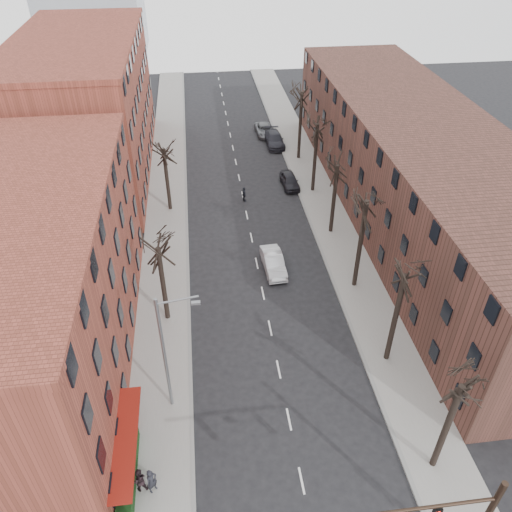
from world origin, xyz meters
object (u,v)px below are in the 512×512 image
object	(u,v)px
parked_car_near	(290,181)
parked_car_mid	(274,139)
silver_sedan	(273,262)
pedestrian_a	(152,481)

from	to	relation	value
parked_car_near	parked_car_mid	size ratio (longest dim) A/B	0.79
parked_car_near	parked_car_mid	xyz separation A→B (m)	(0.00, 10.86, 0.06)
parked_car_mid	silver_sedan	bearing A→B (deg)	-99.70
silver_sedan	pedestrian_a	world-z (taller)	pedestrian_a
parked_car_near	silver_sedan	bearing A→B (deg)	-108.01
silver_sedan	parked_car_mid	xyz separation A→B (m)	(4.00, 25.19, 0.01)
silver_sedan	pedestrian_a	xyz separation A→B (m)	(-9.44, -18.56, 0.28)
pedestrian_a	silver_sedan	bearing A→B (deg)	20.06
parked_car_near	pedestrian_a	size ratio (longest dim) A/B	2.35
silver_sedan	parked_car_near	world-z (taller)	silver_sedan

